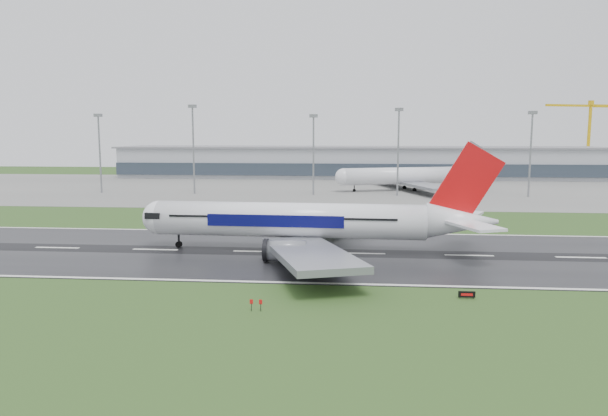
# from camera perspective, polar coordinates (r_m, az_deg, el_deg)

# --- Properties ---
(ground) EXTENTS (520.00, 520.00, 0.00)m
(ground) POSITION_cam_1_polar(r_m,az_deg,el_deg) (106.20, 5.86, -4.68)
(ground) COLOR #254419
(ground) RESTS_ON ground
(runway) EXTENTS (400.00, 45.00, 0.10)m
(runway) POSITION_cam_1_polar(r_m,az_deg,el_deg) (106.19, 5.86, -4.66)
(runway) COLOR black
(runway) RESTS_ON ground
(apron) EXTENTS (400.00, 130.00, 0.08)m
(apron) POSITION_cam_1_polar(r_m,az_deg,el_deg) (229.86, 5.44, 1.99)
(apron) COLOR slate
(apron) RESTS_ON ground
(terminal) EXTENTS (240.00, 36.00, 15.00)m
(terminal) POSITION_cam_1_polar(r_m,az_deg,el_deg) (289.14, 5.38, 4.63)
(terminal) COLOR #94989F
(terminal) RESTS_ON ground
(main_airliner) EXTENTS (70.56, 67.44, 20.11)m
(main_airliner) POSITION_cam_1_polar(r_m,az_deg,el_deg) (106.16, 1.04, 0.91)
(main_airliner) COLOR white
(main_airliner) RESTS_ON runway
(parked_airliner) EXTENTS (79.73, 77.00, 18.72)m
(parked_airliner) POSITION_cam_1_polar(r_m,az_deg,el_deg) (224.74, 10.65, 4.17)
(parked_airliner) COLOR silver
(parked_airliner) RESTS_ON apron
(tower_crane) EXTENTS (38.18, 15.47, 39.66)m
(tower_crane) POSITION_cam_1_polar(r_m,az_deg,el_deg) (327.33, 27.09, 6.34)
(tower_crane) COLOR gold
(tower_crane) RESTS_ON ground
(runway_sign) EXTENTS (2.28, 0.91, 1.04)m
(runway_sign) POSITION_cam_1_polar(r_m,az_deg,el_deg) (80.88, 16.30, -8.52)
(runway_sign) COLOR black
(runway_sign) RESTS_ON ground
(floodmast_0) EXTENTS (0.64, 0.64, 28.66)m
(floodmast_0) POSITION_cam_1_polar(r_m,az_deg,el_deg) (225.14, -20.14, 5.09)
(floodmast_0) COLOR gray
(floodmast_0) RESTS_ON ground
(floodmast_1) EXTENTS (0.64, 0.64, 31.85)m
(floodmast_1) POSITION_cam_1_polar(r_m,az_deg,el_deg) (212.29, -11.23, 5.71)
(floodmast_1) COLOR gray
(floodmast_1) RESTS_ON ground
(floodmast_2) EXTENTS (0.64, 0.64, 28.24)m
(floodmast_2) POSITION_cam_1_polar(r_m,az_deg,el_deg) (204.43, 0.97, 5.28)
(floodmast_2) COLOR gray
(floodmast_2) RESTS_ON ground
(floodmast_3) EXTENTS (0.64, 0.64, 30.39)m
(floodmast_3) POSITION_cam_1_polar(r_m,az_deg,el_deg) (204.51, 9.60, 5.47)
(floodmast_3) COLOR gray
(floodmast_3) RESTS_ON ground
(floodmast_4) EXTENTS (0.64, 0.64, 29.16)m
(floodmast_4) POSITION_cam_1_polar(r_m,az_deg,el_deg) (213.23, 22.13, 4.94)
(floodmast_4) COLOR gray
(floodmast_4) RESTS_ON ground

